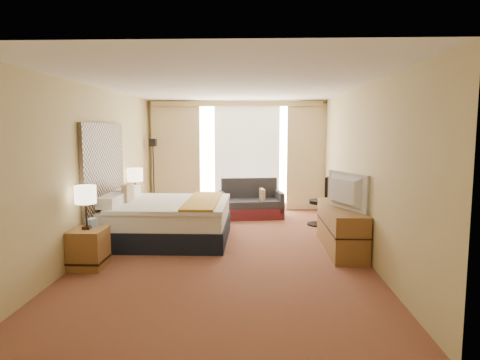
{
  "coord_description": "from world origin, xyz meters",
  "views": [
    {
      "loc": [
        0.45,
        -6.77,
        1.93
      ],
      "look_at": [
        0.19,
        0.4,
        1.07
      ],
      "focal_mm": 32.0,
      "sensor_mm": 36.0,
      "label": 1
    }
  ],
  "objects_px": {
    "loveseat": "(251,205)",
    "lamp_right": "(135,175)",
    "nightstand_left": "(89,248)",
    "lamp_left": "(85,196)",
    "desk_chair": "(322,204)",
    "nightstand_right": "(138,213)",
    "media_dresser": "(341,228)",
    "bed": "(168,220)",
    "floor_lamp": "(153,160)",
    "television": "(342,191)"
  },
  "relations": [
    {
      "from": "loveseat",
      "to": "lamp_right",
      "type": "relative_size",
      "value": 2.31
    },
    {
      "from": "nightstand_left",
      "to": "lamp_left",
      "type": "bearing_deg",
      "value": 170.33
    },
    {
      "from": "desk_chair",
      "to": "loveseat",
      "type": "bearing_deg",
      "value": 177.07
    },
    {
      "from": "nightstand_right",
      "to": "lamp_left",
      "type": "relative_size",
      "value": 0.9
    },
    {
      "from": "media_dresser",
      "to": "bed",
      "type": "height_order",
      "value": "bed"
    },
    {
      "from": "nightstand_left",
      "to": "media_dresser",
      "type": "xyz_separation_m",
      "value": [
        3.7,
        1.05,
        0.07
      ]
    },
    {
      "from": "bed",
      "to": "desk_chair",
      "type": "bearing_deg",
      "value": 24.09
    },
    {
      "from": "nightstand_right",
      "to": "loveseat",
      "type": "height_order",
      "value": "loveseat"
    },
    {
      "from": "bed",
      "to": "desk_chair",
      "type": "distance_m",
      "value": 3.13
    },
    {
      "from": "floor_lamp",
      "to": "desk_chair",
      "type": "bearing_deg",
      "value": -18.24
    },
    {
      "from": "bed",
      "to": "desk_chair",
      "type": "height_order",
      "value": "desk_chair"
    },
    {
      "from": "nightstand_left",
      "to": "floor_lamp",
      "type": "xyz_separation_m",
      "value": [
        -0.03,
        4.02,
        0.94
      ]
    },
    {
      "from": "lamp_left",
      "to": "loveseat",
      "type": "bearing_deg",
      "value": 57.67
    },
    {
      "from": "media_dresser",
      "to": "lamp_left",
      "type": "relative_size",
      "value": 2.95
    },
    {
      "from": "television",
      "to": "desk_chair",
      "type": "bearing_deg",
      "value": -24.17
    },
    {
      "from": "lamp_right",
      "to": "loveseat",
      "type": "bearing_deg",
      "value": 26.17
    },
    {
      "from": "loveseat",
      "to": "floor_lamp",
      "type": "relative_size",
      "value": 0.85
    },
    {
      "from": "nightstand_left",
      "to": "nightstand_right",
      "type": "xyz_separation_m",
      "value": [
        0.0,
        2.5,
        0.0
      ]
    },
    {
      "from": "nightstand_right",
      "to": "bed",
      "type": "distance_m",
      "value": 1.27
    },
    {
      "from": "bed",
      "to": "lamp_right",
      "type": "height_order",
      "value": "lamp_right"
    },
    {
      "from": "bed",
      "to": "floor_lamp",
      "type": "relative_size",
      "value": 1.19
    },
    {
      "from": "floor_lamp",
      "to": "desk_chair",
      "type": "distance_m",
      "value": 3.97
    },
    {
      "from": "media_dresser",
      "to": "lamp_left",
      "type": "distance_m",
      "value": 3.92
    },
    {
      "from": "bed",
      "to": "lamp_left",
      "type": "relative_size",
      "value": 3.33
    },
    {
      "from": "nightstand_right",
      "to": "television",
      "type": "bearing_deg",
      "value": -24.96
    },
    {
      "from": "desk_chair",
      "to": "bed",
      "type": "bearing_deg",
      "value": -131.74
    },
    {
      "from": "media_dresser",
      "to": "lamp_left",
      "type": "height_order",
      "value": "lamp_left"
    },
    {
      "from": "lamp_left",
      "to": "nightstand_right",
      "type": "bearing_deg",
      "value": 89.65
    },
    {
      "from": "floor_lamp",
      "to": "lamp_left",
      "type": "xyz_separation_m",
      "value": [
        0.01,
        -4.02,
        -0.19
      ]
    },
    {
      "from": "desk_chair",
      "to": "lamp_left",
      "type": "xyz_separation_m",
      "value": [
        -3.68,
        -2.8,
        0.58
      ]
    },
    {
      "from": "media_dresser",
      "to": "nightstand_right",
      "type": "bearing_deg",
      "value": 158.6
    },
    {
      "from": "media_dresser",
      "to": "bed",
      "type": "bearing_deg",
      "value": 170.72
    },
    {
      "from": "bed",
      "to": "lamp_right",
      "type": "distance_m",
      "value": 1.41
    },
    {
      "from": "bed",
      "to": "floor_lamp",
      "type": "distance_m",
      "value": 2.77
    },
    {
      "from": "floor_lamp",
      "to": "loveseat",
      "type": "bearing_deg",
      "value": -12.0
    },
    {
      "from": "bed",
      "to": "floor_lamp",
      "type": "xyz_separation_m",
      "value": [
        -0.84,
        2.5,
        0.85
      ]
    },
    {
      "from": "nightstand_left",
      "to": "desk_chair",
      "type": "relative_size",
      "value": 0.55
    },
    {
      "from": "lamp_right",
      "to": "television",
      "type": "relative_size",
      "value": 0.64
    },
    {
      "from": "nightstand_left",
      "to": "loveseat",
      "type": "height_order",
      "value": "loveseat"
    },
    {
      "from": "bed",
      "to": "nightstand_left",
      "type": "bearing_deg",
      "value": -118.0
    },
    {
      "from": "nightstand_right",
      "to": "desk_chair",
      "type": "bearing_deg",
      "value": 4.68
    },
    {
      "from": "lamp_right",
      "to": "desk_chair",
      "type": "bearing_deg",
      "value": 5.6
    },
    {
      "from": "loveseat",
      "to": "lamp_right",
      "type": "distance_m",
      "value": 2.61
    },
    {
      "from": "lamp_right",
      "to": "media_dresser",
      "type": "bearing_deg",
      "value": -20.5
    },
    {
      "from": "media_dresser",
      "to": "television",
      "type": "bearing_deg",
      "value": -101.37
    },
    {
      "from": "bed",
      "to": "loveseat",
      "type": "distance_m",
      "value": 2.47
    },
    {
      "from": "media_dresser",
      "to": "floor_lamp",
      "type": "height_order",
      "value": "floor_lamp"
    },
    {
      "from": "nightstand_right",
      "to": "media_dresser",
      "type": "distance_m",
      "value": 3.97
    },
    {
      "from": "nightstand_right",
      "to": "television",
      "type": "height_order",
      "value": "television"
    },
    {
      "from": "bed",
      "to": "lamp_left",
      "type": "xyz_separation_m",
      "value": [
        -0.82,
        -1.52,
        0.66
      ]
    }
  ]
}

